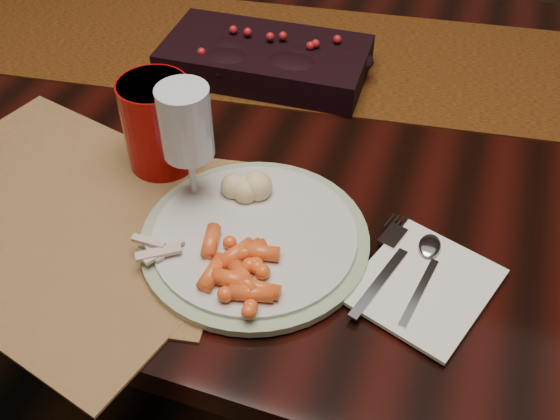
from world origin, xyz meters
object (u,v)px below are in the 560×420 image
(dining_table, at_px, (316,269))
(baby_carrots, at_px, (231,265))
(centerpiece, at_px, (265,54))
(placemat_main, at_px, (73,222))
(wine_glass, at_px, (189,151))
(turkey_shreds, at_px, (155,243))
(napkin, at_px, (424,285))
(red_cup, at_px, (158,124))
(mashed_potatoes, at_px, (246,189))
(dinner_plate, at_px, (255,237))

(dining_table, distance_m, baby_carrots, 0.54)
(dining_table, distance_m, centerpiece, 0.44)
(placemat_main, xyz_separation_m, wine_glass, (0.13, 0.09, 0.09))
(turkey_shreds, distance_m, wine_glass, 0.12)
(baby_carrots, height_order, napkin, baby_carrots)
(napkin, relative_size, red_cup, 1.24)
(centerpiece, height_order, red_cup, red_cup)
(centerpiece, relative_size, napkin, 2.08)
(red_cup, bearing_deg, centerpiece, 78.17)
(red_cup, bearing_deg, mashed_potatoes, -19.60)
(napkin, bearing_deg, dining_table, 143.75)
(dining_table, bearing_deg, red_cup, -133.93)
(mashed_potatoes, bearing_deg, napkin, -12.79)
(red_cup, bearing_deg, turkey_shreds, -66.36)
(dinner_plate, distance_m, wine_glass, 0.13)
(centerpiece, bearing_deg, baby_carrots, -75.22)
(centerpiece, bearing_deg, napkin, -48.63)
(mashed_potatoes, bearing_deg, dining_table, 80.82)
(centerpiece, relative_size, dinner_plate, 1.18)
(baby_carrots, bearing_deg, mashed_potatoes, 102.64)
(dining_table, height_order, mashed_potatoes, mashed_potatoes)
(red_cup, bearing_deg, wine_glass, -38.27)
(wine_glass, bearing_deg, mashed_potatoes, 6.44)
(baby_carrots, bearing_deg, dining_table, 87.88)
(mashed_potatoes, bearing_deg, baby_carrots, -77.36)
(baby_carrots, bearing_deg, centerpiece, 104.78)
(napkin, bearing_deg, placemat_main, -155.33)
(centerpiece, distance_m, napkin, 0.50)
(mashed_potatoes, height_order, napkin, mashed_potatoes)
(wine_glass, bearing_deg, dinner_plate, -23.68)
(dining_table, distance_m, dinner_plate, 0.49)
(centerpiece, height_order, mashed_potatoes, centerpiece)
(red_cup, bearing_deg, napkin, -15.40)
(baby_carrots, bearing_deg, red_cup, 135.59)
(baby_carrots, bearing_deg, placemat_main, 174.40)
(dining_table, xyz_separation_m, napkin, (0.20, -0.30, 0.38))
(placemat_main, relative_size, turkey_shreds, 6.28)
(dining_table, relative_size, placemat_main, 4.38)
(mashed_potatoes, relative_size, napkin, 0.44)
(mashed_potatoes, xyz_separation_m, red_cup, (-0.14, 0.05, 0.03))
(turkey_shreds, bearing_deg, red_cup, 113.64)
(dining_table, distance_m, wine_glass, 0.54)
(wine_glass, bearing_deg, centerpiece, 93.37)
(baby_carrots, xyz_separation_m, napkin, (0.21, 0.06, -0.02))
(red_cup, xyz_separation_m, wine_glass, (0.08, -0.06, 0.02))
(placemat_main, relative_size, red_cup, 3.19)
(dining_table, xyz_separation_m, wine_glass, (-0.11, -0.25, 0.46))
(dining_table, height_order, turkey_shreds, turkey_shreds)
(dinner_plate, relative_size, red_cup, 2.18)
(napkin, bearing_deg, centerpiece, 151.05)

